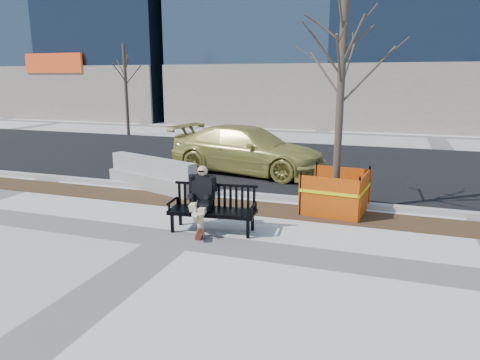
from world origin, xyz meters
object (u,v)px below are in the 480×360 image
object	(u,v)px
sedan	(248,172)
jersey_barrier_left	(153,189)
seated_man	(202,230)
tree_fence	(334,212)
bench	(213,231)

from	to	relation	value
sedan	jersey_barrier_left	bearing A→B (deg)	158.00
seated_man	sedan	distance (m)	5.93
sedan	tree_fence	bearing A→B (deg)	-126.97
bench	tree_fence	size ratio (longest dim) A/B	0.35
jersey_barrier_left	seated_man	bearing A→B (deg)	-25.65
sedan	jersey_barrier_left	distance (m)	3.61
seated_man	sedan	size ratio (longest dim) A/B	0.25
bench	jersey_barrier_left	distance (m)	4.16
jersey_barrier_left	bench	bearing A→B (deg)	-23.43
jersey_barrier_left	tree_fence	bearing A→B (deg)	13.38
tree_fence	sedan	xyz separation A→B (m)	(-3.40, 3.62, 0.00)
seated_man	sedan	bearing A→B (deg)	92.49
sedan	jersey_barrier_left	world-z (taller)	sedan
tree_fence	jersey_barrier_left	bearing A→B (deg)	174.06
seated_man	sedan	world-z (taller)	sedan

